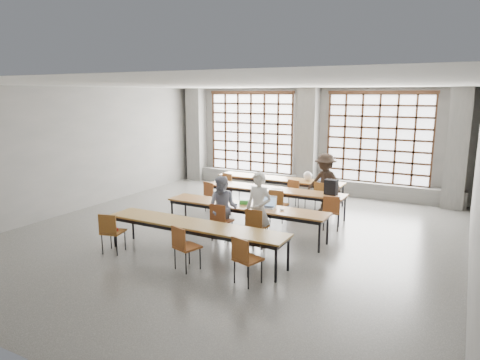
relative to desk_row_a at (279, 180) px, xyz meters
The scene contains 41 objects.
floor 3.59m from the desk_row_a, 85.24° to the right, with size 11.00×11.00×0.00m, color #4D4D4A.
ceiling 4.53m from the desk_row_a, 85.24° to the right, with size 11.00×11.00×0.00m, color silver.
wall_back 2.28m from the desk_row_a, 81.58° to the left, with size 10.00×10.00×0.00m, color slate.
wall_front 9.09m from the desk_row_a, 88.14° to the right, with size 10.00×10.00×0.00m, color slate.
wall_left 5.98m from the desk_row_a, 143.21° to the right, with size 11.00×11.00×0.00m, color slate.
wall_right 6.45m from the desk_row_a, 33.62° to the right, with size 11.00×11.00×0.00m, color slate.
column_left 4.67m from the desk_row_a, 158.00° to the left, with size 0.60×0.55×3.50m, color #5B5B58.
column_mid 2.04m from the desk_row_a, 80.22° to the left, with size 0.60×0.55×3.50m, color #5B5B58.
column_right 5.20m from the desk_row_a, 19.53° to the left, with size 0.60×0.55×3.50m, color #5B5B58.
window_left 3.00m from the desk_row_a, 135.83° to the left, with size 3.32×0.12×3.00m.
window_right 3.41m from the desk_row_a, 36.79° to the left, with size 3.32×0.12×3.00m.
sill_ledge 1.85m from the desk_row_a, 80.65° to the left, with size 9.80×0.35×0.50m, color #5B5B58.
desk_row_a is the anchor object (origin of this frame).
desk_row_b 1.51m from the desk_row_a, 73.15° to the right, with size 4.00×0.70×0.73m.
desk_row_c 3.45m from the desk_row_a, 80.53° to the right, with size 4.00×0.70×0.73m.
desk_row_d 5.18m from the desk_row_a, 86.21° to the right, with size 4.00×0.70×0.73m.
chair_back_left 1.56m from the desk_row_a, 156.19° to the right, with size 0.51×0.52×0.88m.
chair_back_mid 1.01m from the desk_row_a, 38.80° to the right, with size 0.52×0.52×0.88m.
chair_back_right 1.70m from the desk_row_a, 21.64° to the right, with size 0.52×0.52×0.88m.
chair_mid_left 2.39m from the desk_row_a, 119.74° to the right, with size 0.52×0.52×0.88m.
chair_mid_centre 2.24m from the desk_row_a, 67.99° to the right, with size 0.42×0.43×0.88m.
chair_mid_right 3.07m from the desk_row_a, 42.54° to the right, with size 0.52×0.52×0.88m.
chair_front_left 4.04m from the desk_row_a, 86.21° to the right, with size 0.42×0.43×0.88m.
chair_front_right 4.20m from the desk_row_a, 73.84° to the right, with size 0.43×0.43×0.88m.
chair_near_left 5.95m from the desk_row_a, 103.01° to the right, with size 0.51×0.51×0.88m.
chair_near_mid 5.82m from the desk_row_a, 84.88° to the right, with size 0.52×0.53×0.88m.
chair_near_right 6.07m from the desk_row_a, 72.55° to the right, with size 0.52×0.52×0.88m.
student_male 4.07m from the desk_row_a, 73.34° to the right, with size 0.60×0.40×1.65m, color silver.
student_female 3.91m from the desk_row_a, 86.09° to the right, with size 0.72×0.56×1.48m, color #171F47.
student_back 1.68m from the desk_row_a, 17.35° to the right, with size 1.08×0.62×1.67m, color black.
laptop_front 3.48m from the desk_row_a, 71.32° to the right, with size 0.38×0.33×0.26m.
laptop_back 1.37m from the desk_row_a, ahead, with size 0.38×0.33×0.26m.
mouse 3.74m from the desk_row_a, 66.08° to the right, with size 0.10×0.06×0.04m, color white.
green_box 3.36m from the desk_row_a, 81.15° to the right, with size 0.25×0.09×0.09m, color #2D892C.
phone 3.58m from the desk_row_a, 77.95° to the right, with size 0.13×0.06×0.01m, color black.
paper_sheet_a 1.41m from the desk_row_a, 96.60° to the right, with size 0.30×0.21×0.00m, color white.
paper_sheet_b 1.50m from the desk_row_a, 84.72° to the right, with size 0.30×0.21×0.00m, color silver.
paper_sheet_c 1.55m from the desk_row_a, 69.59° to the right, with size 0.30×0.21×0.00m, color white.
backpack 2.49m from the desk_row_a, 34.42° to the right, with size 0.32×0.20×0.40m, color black.
plastic_bag 0.93m from the desk_row_a, ahead, with size 0.26×0.21×0.29m, color silver.
red_pouch 5.88m from the desk_row_a, 103.36° to the right, with size 0.20×0.08×0.06m, color #A62214.
Camera 1 is at (4.78, -8.51, 3.31)m, focal length 32.00 mm.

